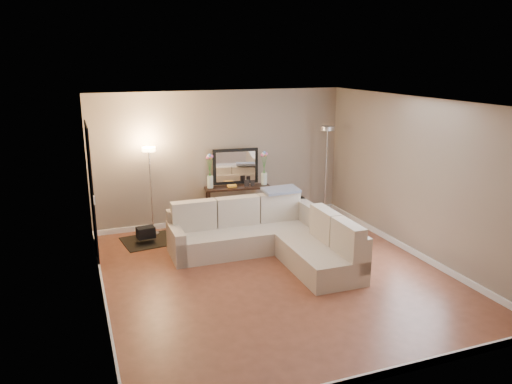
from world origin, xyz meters
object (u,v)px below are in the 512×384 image
object	(u,v)px
sectional_sofa	(270,237)
floor_lamp_unlit	(327,154)
console_table	(234,204)
floor_lamp_lit	(150,174)

from	to	relation	value
sectional_sofa	floor_lamp_unlit	distance (m)	2.57
console_table	floor_lamp_unlit	size ratio (longest dim) A/B	0.68
sectional_sofa	floor_lamp_unlit	size ratio (longest dim) A/B	1.34
floor_lamp_unlit	floor_lamp_lit	bearing A→B (deg)	176.84
sectional_sofa	floor_lamp_unlit	world-z (taller)	floor_lamp_unlit
floor_lamp_lit	floor_lamp_unlit	world-z (taller)	floor_lamp_unlit
floor_lamp_lit	floor_lamp_unlit	bearing A→B (deg)	-3.16
console_table	floor_lamp_unlit	distance (m)	2.11
console_table	floor_lamp_lit	xyz separation A→B (m)	(-1.58, 0.01, 0.73)
sectional_sofa	console_table	world-z (taller)	sectional_sofa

